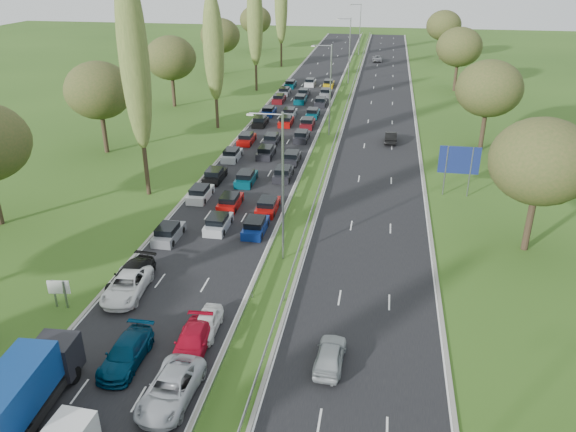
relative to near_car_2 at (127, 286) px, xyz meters
The scene contains 21 objects.
ground 45.33m from the near_car_2, 77.18° to the left, with size 260.00×260.00×0.00m, color #2D4F18.
near_carriageway 46.82m from the near_car_2, 85.95° to the left, with size 10.50×215.00×0.04m, color black.
far_carriageway 49.63m from the near_car_2, 70.21° to the left, with size 10.50×215.00×0.04m, color black.
central_reservation 47.77m from the near_car_2, 77.85° to the left, with size 2.36×215.00×0.32m.
lamp_columns 43.69m from the near_car_2, 76.60° to the left, with size 0.18×140.18×12.00m.
poplar_row 34.89m from the near_car_2, 100.41° to the left, with size 2.80×127.80×22.44m.
woodland_left 32.21m from the near_car_2, 121.52° to the left, with size 8.00×166.00×11.10m.
woodland_right 43.29m from the near_car_2, 46.24° to the left, with size 8.00×153.00×11.10m.
traffic_queue_fill 41.57m from the near_car_2, 85.47° to the left, with size 9.10×69.23×0.80m.
near_car_2 is the anchor object (origin of this frame).
near_car_3 1.46m from the near_car_2, 103.15° to the left, with size 2.07×5.09×1.48m, color black.
near_car_7 7.74m from the near_car_2, 65.95° to the right, with size 2.04×5.01×1.45m, color #05304E.
near_car_10 11.74m from the near_car_2, 54.22° to the right, with size 2.47×5.37×1.49m, color #B0B4BA.
near_car_11 8.53m from the near_car_2, 38.65° to the right, with size 1.94×4.78×1.39m, color #B20A23.
near_car_12 7.66m from the near_car_2, 25.14° to the right, with size 1.55×3.85×1.31m, color white.
far_car_0 15.96m from the near_car_2, 18.78° to the right, with size 1.67×4.15×1.41m, color #A4ABAE.
far_car_1 44.23m from the near_car_2, 65.47° to the left, with size 1.51×4.32×1.42m, color black.
far_car_2 104.79m from the near_car_2, 81.82° to the left, with size 2.30×4.99×1.39m, color gray.
blue_lorry 12.07m from the near_car_2, 90.14° to the right, with size 2.26×8.14×3.44m.
info_sign 4.49m from the near_car_2, 149.89° to the right, with size 1.50×0.33×2.10m.
direction_sign 34.14m from the near_car_2, 42.83° to the left, with size 4.00×0.16×5.20m.
Camera 1 is at (11.65, 4.00, 22.09)m, focal length 35.00 mm.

